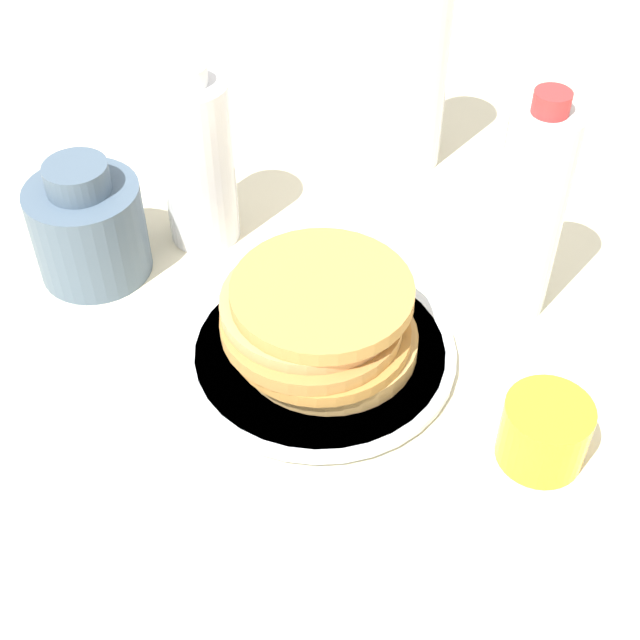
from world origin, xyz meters
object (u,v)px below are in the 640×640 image
plate (320,352)px  pancake_stack (319,320)px  water_bottle_near (414,69)px  water_bottle_mid (198,162)px  cream_jug (88,226)px  water_bottle_far (528,214)px  juice_glass (544,432)px

plate → pancake_stack: (0.00, 0.00, 0.04)m
pancake_stack → water_bottle_near: (0.31, -0.09, 0.06)m
plate → water_bottle_mid: size_ratio=1.27×
plate → cream_jug: cream_jug is taller
water_bottle_mid → water_bottle_far: water_bottle_far is taller
pancake_stack → cream_jug: (0.11, 0.22, 0.01)m
cream_jug → juice_glass: bearing=-117.8°
plate → water_bottle_far: bearing=-66.1°
plate → juice_glass: size_ratio=3.44×
water_bottle_near → water_bottle_far: water_bottle_near is taller
plate → pancake_stack: 0.04m
pancake_stack → juice_glass: bearing=-119.2°
juice_glass → water_bottle_mid: (0.27, 0.30, 0.06)m
pancake_stack → water_bottle_mid: (0.17, 0.12, 0.04)m
juice_glass → water_bottle_far: water_bottle_far is taller
water_bottle_mid → water_bottle_far: (-0.09, -0.30, 0.02)m
pancake_stack → water_bottle_near: 0.33m
pancake_stack → cream_jug: size_ratio=1.38×
pancake_stack → plate: bearing=-143.4°
water_bottle_near → water_bottle_far: 0.25m
pancake_stack → water_bottle_near: water_bottle_near is taller
water_bottle_near → water_bottle_far: bearing=-159.0°
cream_jug → water_bottle_near: size_ratio=0.52×
juice_glass → water_bottle_mid: size_ratio=0.37×
plate → water_bottle_far: size_ratio=1.07×
plate → pancake_stack: pancake_stack is taller
juice_glass → cream_jug: bearing=62.2°
cream_jug → plate: bearing=-116.8°
juice_glass → cream_jug: cream_jug is taller
water_bottle_near → juice_glass: bearing=-167.4°
juice_glass → water_bottle_mid: bearing=48.3°
cream_jug → water_bottle_mid: 0.12m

